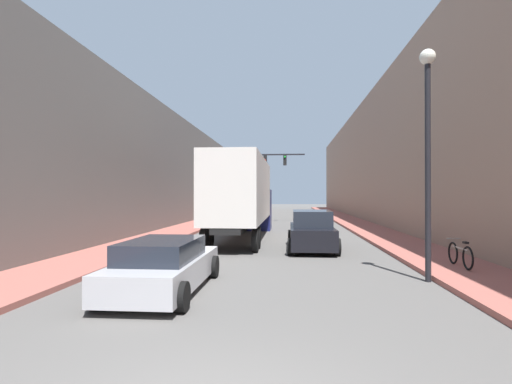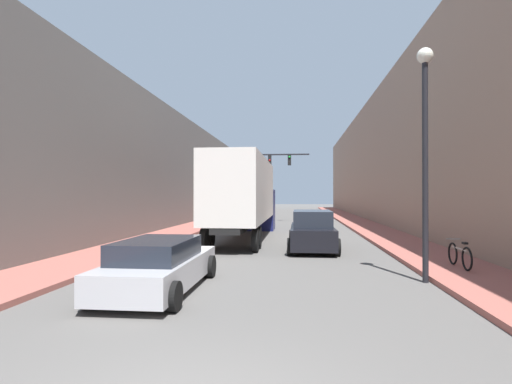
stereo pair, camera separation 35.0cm
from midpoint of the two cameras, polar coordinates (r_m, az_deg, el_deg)
sidewalk_right at (r=34.33m, az=14.75°, el=-4.31°), size 2.75×80.00×0.15m
sidewalk_left at (r=34.72m, az=-6.24°, el=-4.28°), size 2.75×80.00×0.15m
building_right at (r=35.32m, az=21.79°, el=4.70°), size 6.00×80.00×11.10m
building_left at (r=35.88m, az=-13.08°, el=2.63°), size 6.00×80.00×8.64m
semi_truck at (r=22.14m, az=-1.02°, el=-0.44°), size 2.49×13.30×4.30m
sedan_car at (r=10.47m, az=-12.68°, el=-10.22°), size 2.06×4.77×1.32m
suv_car at (r=17.89m, az=8.56°, el=-5.56°), size 2.08×4.96×1.73m
traffic_signal_gantry at (r=35.67m, az=-0.25°, el=3.00°), size 7.10×0.35×6.30m
street_lamp at (r=12.16m, az=23.78°, el=8.01°), size 0.44×0.44×6.50m
parked_bicycle at (r=14.18m, az=27.72°, el=-8.02°), size 0.44×1.82×0.86m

